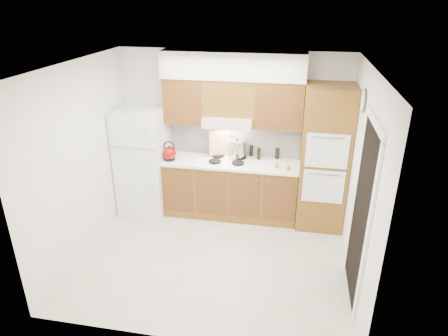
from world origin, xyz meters
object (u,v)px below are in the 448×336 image
Objects in this scene: oven_cabinet at (324,159)px; stock_pot at (237,149)px; kettle at (169,153)px; fridge at (143,161)px.

stock_pot is (-1.34, 0.18, 0.00)m from oven_cabinet.
kettle is 1.07m from stock_pot.
stock_pot is at bearing 7.99° from fridge.
fridge is at bearing -172.01° from stock_pot.
oven_cabinet is at bearing -7.50° from stock_pot.
oven_cabinet reaches higher than kettle.
oven_cabinet is at bearing 19.34° from kettle.
stock_pot reaches higher than kettle.
fridge is at bearing -171.63° from kettle.
oven_cabinet is at bearing 0.70° from fridge.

